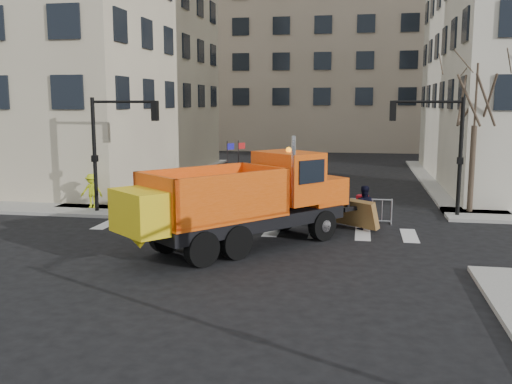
% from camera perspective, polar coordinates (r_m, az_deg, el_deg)
% --- Properties ---
extents(ground, '(120.00, 120.00, 0.00)m').
position_cam_1_polar(ground, '(18.26, -3.10, -7.50)').
color(ground, black).
rests_on(ground, ground).
extents(sidewalk_back, '(64.00, 5.00, 0.15)m').
position_cam_1_polar(sidewalk_back, '(26.35, 1.23, -2.20)').
color(sidewalk_back, gray).
rests_on(sidewalk_back, ground).
extents(building_far, '(30.00, 18.00, 24.00)m').
position_cam_1_polar(building_far, '(69.49, 7.23, 14.50)').
color(building_far, gray).
rests_on(building_far, ground).
extents(traffic_light_left, '(0.18, 0.18, 5.40)m').
position_cam_1_polar(traffic_light_left, '(27.47, -15.83, 3.45)').
color(traffic_light_left, black).
rests_on(traffic_light_left, ground).
extents(traffic_light_right, '(0.18, 0.18, 5.40)m').
position_cam_1_polar(traffic_light_right, '(26.99, 19.75, 3.17)').
color(traffic_light_right, black).
rests_on(traffic_light_right, ground).
extents(crowd_barriers, '(12.60, 0.60, 1.10)m').
position_cam_1_polar(crowd_barriers, '(25.52, -0.75, -1.48)').
color(crowd_barriers, '#9EA0A5').
rests_on(crowd_barriers, ground).
extents(street_tree, '(3.00, 3.00, 7.50)m').
position_cam_1_polar(street_tree, '(28.02, 20.96, 5.45)').
color(street_tree, '#382B21').
rests_on(street_tree, ground).
extents(plow_truck, '(8.73, 9.70, 4.01)m').
position_cam_1_polar(plow_truck, '(20.28, -1.40, -0.66)').
color(plow_truck, black).
rests_on(plow_truck, ground).
extents(cop_a, '(0.80, 0.64, 1.91)m').
position_cam_1_polar(cop_a, '(24.42, 7.27, -1.06)').
color(cop_a, black).
rests_on(cop_a, ground).
extents(cop_b, '(1.00, 0.85, 1.82)m').
position_cam_1_polar(cop_b, '(23.74, 10.69, -1.54)').
color(cop_b, black).
rests_on(cop_b, ground).
extents(cop_c, '(1.09, 0.89, 1.74)m').
position_cam_1_polar(cop_c, '(24.01, 5.82, -1.41)').
color(cop_c, black).
rests_on(cop_c, ground).
extents(worker, '(1.11, 0.70, 1.64)m').
position_cam_1_polar(worker, '(28.50, -16.12, 0.12)').
color(worker, '#BECE18').
rests_on(worker, sidewalk_back).
extents(newspaper_box, '(0.53, 0.49, 1.10)m').
position_cam_1_polar(newspaper_box, '(24.86, 10.55, -1.56)').
color(newspaper_box, maroon).
rests_on(newspaper_box, sidewalk_back).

